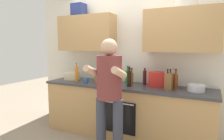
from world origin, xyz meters
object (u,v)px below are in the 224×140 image
cup_coffee (116,81)px  bottle_wine (145,77)px  grocery_bag_crisps (157,79)px  bottle_juice (77,74)px  knife_block (169,81)px  potted_herb (98,75)px  grocery_bag_rice (72,76)px  person_standing (109,89)px  bottle_soy (129,78)px  cup_tea (86,80)px  bottle_soda (128,77)px  bottle_vinegar (176,81)px  mixing_bowl (196,88)px  bottle_syrup (131,78)px

cup_coffee → bottle_wine: bearing=14.7°
grocery_bag_crisps → bottle_juice: bearing=-171.8°
knife_block → potted_herb: (-1.23, 0.04, 0.00)m
grocery_bag_crisps → grocery_bag_rice: grocery_bag_crisps is taller
person_standing → grocery_bag_rice: (-1.15, 0.69, 0.00)m
bottle_soy → bottle_wine: 0.31m
person_standing → grocery_bag_rice: size_ratio=6.31×
cup_tea → bottle_soda: bearing=23.7°
bottle_soy → knife_block: bottle_soy is taller
bottle_juice → bottle_vinegar: bearing=6.2°
bottle_soda → grocery_bag_rice: (-1.09, -0.12, -0.05)m
knife_block → grocery_bag_rice: size_ratio=1.19×
cup_tea → bottle_wine: bearing=17.8°
person_standing → grocery_bag_rice: person_standing is taller
bottle_juice → cup_tea: bearing=-10.0°
bottle_vinegar → potted_herb: size_ratio=1.24×
bottle_soy → mixing_bowl: bearing=7.1°
mixing_bowl → potted_herb: size_ratio=1.00×
person_standing → knife_block: bearing=42.3°
mixing_bowl → potted_herb: 1.60m
knife_block → cup_tea: bearing=-176.4°
person_standing → grocery_bag_rice: 1.34m
cup_coffee → cup_tea: size_ratio=0.96×
bottle_soda → mixing_bowl: bearing=-6.0°
grocery_bag_rice → cup_tea: bearing=-21.8°
bottle_wine → mixing_bowl: bearing=-9.5°
grocery_bag_crisps → bottle_vinegar: bearing=-3.7°
bottle_vinegar → mixing_bowl: bottle_vinegar is taller
bottle_soy → person_standing: bearing=-96.2°
bottle_soy → bottle_syrup: 0.14m
cup_coffee → grocery_bag_rice: grocery_bag_rice is taller
bottle_juice → bottle_soda: size_ratio=1.11×
bottle_vinegar → bottle_soda: bearing=175.2°
cup_tea → grocery_bag_rice: (-0.43, 0.17, 0.02)m
mixing_bowl → person_standing: bearing=-146.1°
potted_herb → mixing_bowl: bearing=1.6°
potted_herb → grocery_bag_crisps: size_ratio=0.98×
bottle_syrup → cup_tea: size_ratio=2.94×
grocery_bag_crisps → grocery_bag_rice: size_ratio=0.95×
bottle_vinegar → knife_block: (-0.08, -0.14, 0.01)m
bottle_wine → cup_coffee: bearing=-165.3°
person_standing → bottle_soda: size_ratio=5.42×
bottle_soy → cup_coffee: 0.33m
person_standing → grocery_bag_crisps: (0.45, 0.76, 0.05)m
grocery_bag_rice → potted_herb: bearing=-4.0°
mixing_bowl → cup_tea: bearing=-174.3°
cup_coffee → cup_tea: bearing=-159.3°
potted_herb → knife_block: bearing=-2.0°
person_standing → mixing_bowl: bearing=33.9°
bottle_juice → cup_coffee: bottle_juice is taller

